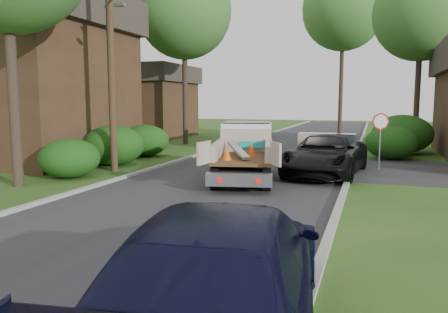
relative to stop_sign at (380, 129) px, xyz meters
name	(u,v)px	position (x,y,z in m)	size (l,w,h in m)	color
ground	(184,208)	(-5.20, -9.00, -1.78)	(120.00, 120.00, 0.00)	#274D16
road	(267,161)	(-5.20, 1.00, -1.77)	(8.00, 90.00, 0.02)	#28282B
curb_left	(191,157)	(-9.30, 1.00, -1.72)	(0.20, 90.00, 0.12)	#9E9E99
curb_right	(353,164)	(-1.10, 1.00, -1.72)	(0.20, 90.00, 0.12)	#9E9E99
stop_sign	(380,129)	(0.00, 0.00, 0.00)	(0.71, 0.32, 2.48)	slate
utility_pole	(111,47)	(-10.68, -4.02, 3.40)	(2.42, 1.25, 10.00)	#382619
house_left_near	(23,75)	(-17.20, -2.00, 2.50)	(9.72, 8.64, 8.40)	#3D2819
house_left_far	(144,100)	(-18.70, 13.00, 1.27)	(7.56, 7.56, 6.00)	#3D2819
hedge_left_a	(69,158)	(-11.40, -6.00, -1.01)	(2.34, 2.34, 1.53)	#193F0E
hedge_left_b	(113,145)	(-11.70, -2.50, -0.84)	(2.86, 2.86, 1.87)	#193F0E
hedge_left_c	(145,141)	(-12.00, 1.00, -0.93)	(2.60, 2.60, 1.70)	#193F0E
hedge_right_a	(391,143)	(0.60, 4.00, -0.93)	(2.60, 2.60, 1.70)	#193F0E
hedge_right_b	(402,134)	(1.30, 7.00, -0.67)	(3.38, 3.38, 2.21)	#193F0E
tree_left_far	(184,12)	(-12.70, 8.00, 7.20)	(6.40, 6.40, 12.20)	#2D2119
tree_right_far	(422,13)	(2.30, 11.00, 6.70)	(6.00, 6.00, 11.50)	#2D2119
tree_left_back	(65,6)	(-19.20, 4.00, 7.20)	(6.00, 6.00, 12.00)	#2D2119
tree_center_far	(343,10)	(-3.20, 21.00, 9.20)	(7.20, 7.20, 14.60)	#2D2119
flatbed_truck	(245,148)	(-5.00, -3.55, -0.63)	(3.49, 5.95, 2.12)	black
black_pickup	(325,155)	(-2.08, -2.01, -0.97)	(2.69, 5.83, 1.62)	black
navy_suv	(222,270)	(-2.00, -15.00, -0.92)	(2.41, 5.92, 1.72)	black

